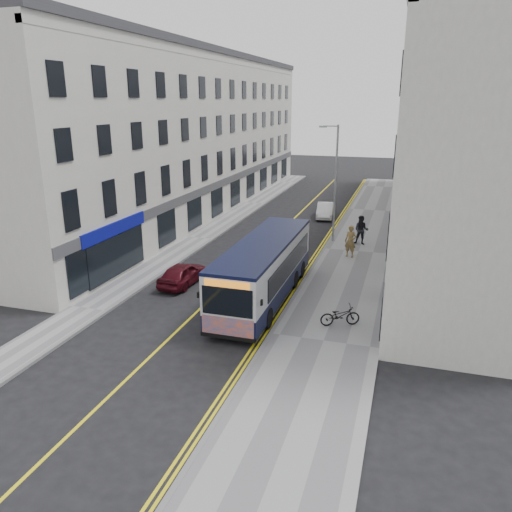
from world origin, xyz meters
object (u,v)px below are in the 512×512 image
Objects in this scene: streetlamp at (334,180)px; car_white at (325,210)px; pedestrian_near at (350,241)px; car_maroon at (183,274)px; pedestrian_far at (361,230)px; bicycle at (340,315)px; city_bus at (264,268)px.

car_white is (-1.77, 7.50, -3.77)m from streetlamp.
pedestrian_near reaches higher than car_white.
pedestrian_far is at bearing -125.13° from car_maroon.
pedestrian_far is 0.55× the size of car_maroon.
car_white is 18.77m from car_maroon.
streetlamp is 13.00m from car_maroon.
pedestrian_far is 8.71m from car_white.
pedestrian_near is 11.43m from car_white.
pedestrian_near is at bearing -133.89° from car_maroon.
car_white reaches higher than bicycle.
streetlamp is 11.86m from city_bus.
pedestrian_far is (0.35, 3.07, -0.01)m from pedestrian_near.
bicycle is at bearing -85.57° from car_white.
pedestrian_far is at bearing 72.02° from city_bus.
streetlamp reaches higher than city_bus.
pedestrian_near is (1.67, -3.39, -3.26)m from streetlamp.
car_maroon is (-4.59, -18.20, -0.00)m from car_white.
streetlamp reaches higher than car_maroon.
pedestrian_near is 10.87m from car_maroon.
city_bus is 11.69m from pedestrian_far.
bicycle is 13.27m from pedestrian_far.
car_white is at bearing -100.36° from car_maroon.
pedestrian_far is at bearing -22.27° from bicycle.
car_maroon is at bearing -125.44° from pedestrian_near.
car_white is (-3.79, 7.82, -0.50)m from pedestrian_far.
pedestrian_near is (3.25, 8.04, -0.53)m from city_bus.
bicycle is (2.49, -13.58, -3.80)m from streetlamp.
pedestrian_far is (2.02, -0.32, -3.27)m from streetlamp.
streetlamp is 4.56× the size of bicycle.
car_maroon is (-6.36, -10.69, -3.77)m from streetlamp.
car_white reaches higher than car_maroon.
streetlamp is at bearing -83.73° from car_white.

